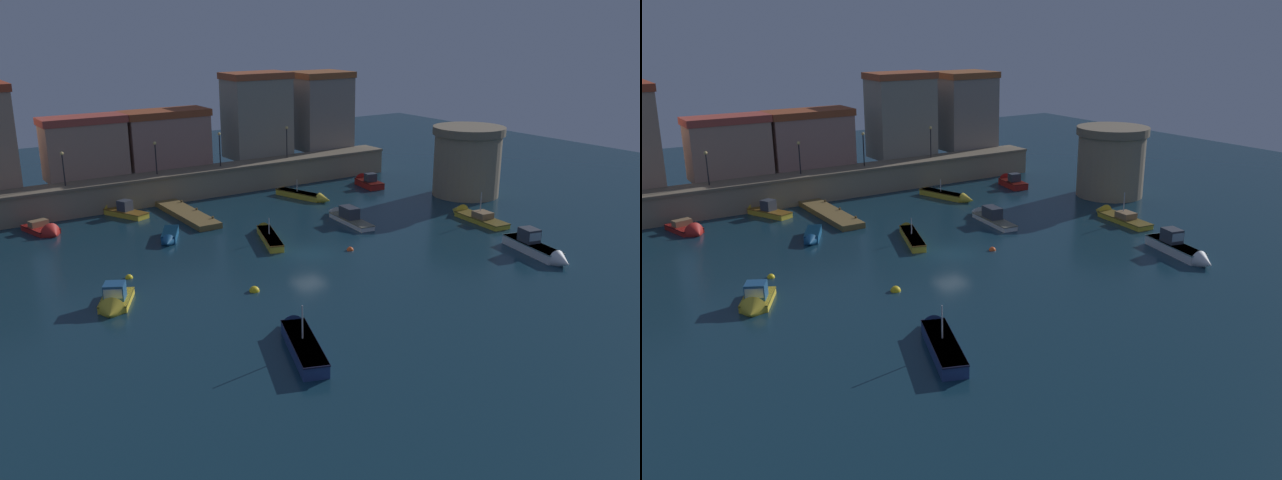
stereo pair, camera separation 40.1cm
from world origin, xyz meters
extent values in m
plane|color=#112D3D|center=(0.00, 0.00, 0.00)|extent=(122.28, 122.28, 0.00)
cube|color=gray|center=(0.00, 21.91, 1.29)|extent=(47.41, 3.05, 2.59)
cube|color=#73644F|center=(0.00, 21.91, 2.71)|extent=(47.41, 3.35, 0.24)
cube|color=tan|center=(-9.53, 25.12, 5.25)|extent=(7.69, 3.38, 5.34)
cube|color=#AB4236|center=(-9.53, 25.12, 8.27)|extent=(8.00, 3.52, 0.70)
cube|color=#A7786B|center=(-1.04, 25.39, 5.24)|extent=(8.50, 3.91, 5.32)
cube|color=#974324|center=(-1.04, 25.39, 8.25)|extent=(8.84, 4.07, 0.70)
cube|color=gray|center=(9.88, 25.60, 6.90)|extent=(6.99, 4.33, 8.63)
cube|color=#9E4B2B|center=(9.88, 25.60, 11.56)|extent=(7.26, 4.51, 0.70)
cube|color=gray|center=(18.73, 26.05, 6.75)|extent=(6.40, 5.24, 8.32)
cube|color=#96502A|center=(18.73, 26.05, 11.26)|extent=(6.65, 5.45, 0.70)
cylinder|color=gray|center=(23.87, 6.75, 3.15)|extent=(6.78, 6.78, 6.30)
cylinder|color=#776852|center=(23.87, 6.75, 6.70)|extent=(7.32, 7.32, 0.80)
cube|color=brown|center=(-3.55, 15.20, 0.25)|extent=(2.16, 10.37, 0.51)
cylinder|color=brown|center=(-2.58, 18.65, 0.35)|extent=(0.20, 0.20, 0.70)
cylinder|color=brown|center=(-2.58, 15.20, 0.35)|extent=(0.20, 0.20, 0.70)
cylinder|color=brown|center=(-2.58, 11.74, 0.35)|extent=(0.20, 0.20, 0.70)
cylinder|color=black|center=(-12.48, 21.91, 4.26)|extent=(0.12, 0.12, 2.86)
sphere|color=#F9D172|center=(-12.48, 21.91, 5.84)|extent=(0.32, 0.32, 0.32)
cylinder|color=black|center=(-3.63, 21.91, 4.29)|extent=(0.12, 0.12, 2.94)
sphere|color=#F9D172|center=(-3.63, 21.91, 5.91)|extent=(0.32, 0.32, 0.32)
cylinder|color=black|center=(3.33, 21.91, 4.44)|extent=(0.12, 0.12, 3.23)
sphere|color=#F9D172|center=(3.33, 21.91, 6.20)|extent=(0.32, 0.32, 0.32)
cylinder|color=black|center=(11.47, 21.91, 4.41)|extent=(0.12, 0.12, 3.18)
sphere|color=#F9D172|center=(11.47, 21.91, 6.15)|extent=(0.32, 0.32, 0.32)
cube|color=navy|center=(-9.50, -13.99, 0.40)|extent=(3.36, 6.05, 0.80)
cone|color=navy|center=(-8.26, -10.60, 0.40)|extent=(1.74, 1.77, 1.34)
cube|color=black|center=(-9.50, -13.99, 0.76)|extent=(3.43, 6.18, 0.08)
cylinder|color=#B2B2B7|center=(-9.38, -13.66, 1.78)|extent=(0.08, 0.08, 1.95)
cube|color=red|center=(17.85, 15.22, 0.34)|extent=(2.30, 3.96, 0.67)
cone|color=red|center=(18.24, 17.52, 0.34)|extent=(1.77, 1.30, 1.62)
cube|color=#5D0F0A|center=(17.85, 15.22, 0.63)|extent=(2.34, 4.04, 0.08)
cube|color=#333842|center=(17.81, 14.98, 1.10)|extent=(1.28, 1.13, 0.86)
cube|color=white|center=(14.67, -9.53, 0.38)|extent=(2.70, 5.92, 0.75)
cone|color=white|center=(13.90, -12.97, 0.38)|extent=(1.68, 1.67, 1.41)
cube|color=slate|center=(14.67, -9.53, 0.71)|extent=(2.75, 6.04, 0.08)
cube|color=#333842|center=(14.78, -9.04, 1.29)|extent=(1.47, 1.70, 1.08)
cube|color=#99B7C6|center=(14.62, -9.76, 1.35)|extent=(1.05, 0.29, 0.65)
cube|color=gold|center=(-8.14, 18.52, 0.27)|extent=(3.12, 4.62, 0.54)
cone|color=gold|center=(-9.30, 21.06, 0.27)|extent=(1.73, 1.68, 1.33)
cube|color=brown|center=(-8.14, 18.52, 0.50)|extent=(3.19, 4.71, 0.08)
cube|color=#333842|center=(-8.18, 18.62, 1.03)|extent=(1.41, 1.43, 0.97)
cube|color=#99B7C6|center=(-8.41, 19.12, 1.07)|extent=(0.88, 0.45, 0.58)
cube|color=white|center=(7.71, 4.85, 0.23)|extent=(1.89, 5.75, 0.47)
cone|color=white|center=(8.04, 8.31, 0.23)|extent=(1.41, 1.52, 1.28)
cube|color=#6B6852|center=(7.71, 4.85, 0.43)|extent=(1.93, 5.86, 0.08)
cube|color=#333842|center=(7.74, 5.21, 0.97)|extent=(1.30, 1.99, 1.01)
cube|color=gold|center=(17.68, -1.39, 0.24)|extent=(2.26, 5.76, 0.47)
cone|color=gold|center=(18.05, 2.05, 0.24)|extent=(1.72, 1.56, 1.58)
cube|color=brown|center=(17.68, -1.39, 0.43)|extent=(2.30, 5.87, 0.08)
cube|color=olive|center=(17.66, -1.49, 0.74)|extent=(1.47, 1.69, 0.54)
cube|color=#99B7C6|center=(17.75, -0.72, 0.77)|extent=(1.18, 0.19, 0.32)
cylinder|color=#B2B2B7|center=(17.70, -1.13, 1.61)|extent=(0.08, 0.08, 2.26)
cube|color=red|center=(-15.92, 17.87, 0.23)|extent=(2.63, 3.82, 0.45)
cone|color=red|center=(-15.38, 15.76, 0.23)|extent=(1.93, 1.37, 1.74)
cube|color=#470C0E|center=(-15.92, 17.87, 0.41)|extent=(2.68, 3.90, 0.08)
cube|color=olive|center=(-15.98, 18.14, 0.72)|extent=(1.68, 1.21, 0.52)
cube|color=gold|center=(8.96, 15.52, 0.30)|extent=(2.75, 5.47, 0.60)
cone|color=gold|center=(9.95, 12.34, 0.30)|extent=(1.52, 1.68, 1.16)
cube|color=brown|center=(8.96, 15.52, 0.56)|extent=(2.81, 5.58, 0.08)
cylinder|color=#B2B2B7|center=(8.88, 15.79, 1.22)|extent=(0.08, 0.08, 1.25)
cube|color=gold|center=(-15.66, -1.31, 0.24)|extent=(3.11, 3.72, 0.47)
cone|color=gold|center=(-16.62, -3.10, 0.24)|extent=(1.92, 1.60, 1.69)
cube|color=brown|center=(-15.66, -1.31, 0.43)|extent=(3.17, 3.79, 0.08)
cube|color=navy|center=(-15.80, -1.58, 1.00)|extent=(1.72, 1.71, 1.04)
cube|color=#99B7C6|center=(-16.10, -2.13, 1.05)|extent=(1.04, 0.59, 0.63)
cube|color=#195689|center=(-7.41, 9.82, 0.34)|extent=(2.60, 3.56, 0.68)
cone|color=#195689|center=(-8.39, 7.92, 0.34)|extent=(1.41, 1.35, 1.09)
cube|color=#092F50|center=(-7.41, 9.82, 0.64)|extent=(2.65, 3.64, 0.08)
cube|color=gold|center=(-0.99, 4.33, 0.30)|extent=(3.01, 5.98, 0.60)
cone|color=gold|center=(0.19, 7.76, 0.30)|extent=(1.47, 1.67, 1.07)
cube|color=brown|center=(-0.99, 4.33, 0.56)|extent=(3.08, 6.10, 0.08)
cylinder|color=#B2B2B7|center=(-0.88, 4.65, 1.27)|extent=(0.08, 0.08, 1.34)
sphere|color=yellow|center=(-7.29, -4.40, 0.00)|extent=(0.71, 0.71, 0.71)
sphere|color=#EA4C19|center=(3.20, -1.07, 0.00)|extent=(0.55, 0.55, 0.55)
sphere|color=yellow|center=(-13.44, 2.74, 0.00)|extent=(0.55, 0.55, 0.55)
camera|label=1|loc=(-27.84, -42.63, 17.49)|focal=38.76mm
camera|label=2|loc=(-27.50, -42.85, 17.49)|focal=38.76mm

